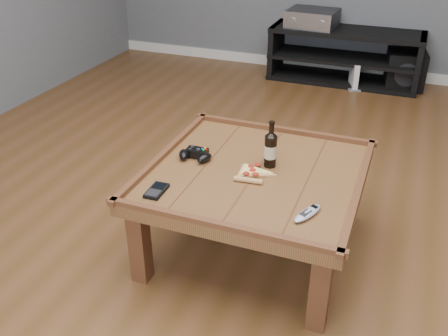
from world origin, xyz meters
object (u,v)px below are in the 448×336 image
(game_controller, at_px, (195,155))
(remote_control, at_px, (308,213))
(pizza_slice, at_px, (252,173))
(coffee_table, at_px, (255,182))
(av_receiver, at_px, (312,18))
(smartphone, at_px, (156,191))
(game_console, at_px, (354,77))
(subwoofer, at_px, (405,69))
(beer_bottle, at_px, (271,149))
(media_console, at_px, (344,56))

(game_controller, height_order, remote_control, game_controller)
(game_controller, height_order, pizza_slice, game_controller)
(coffee_table, relative_size, av_receiver, 2.18)
(pizza_slice, distance_m, smartphone, 0.46)
(pizza_slice, bearing_deg, game_console, 81.68)
(av_receiver, bearing_deg, game_controller, -85.21)
(subwoofer, bearing_deg, av_receiver, 174.75)
(subwoofer, bearing_deg, game_controller, -116.34)
(av_receiver, bearing_deg, beer_bottle, -77.31)
(game_controller, bearing_deg, smartphone, -97.09)
(beer_bottle, relative_size, smartphone, 1.77)
(smartphone, bearing_deg, av_receiver, 87.86)
(game_console, bearing_deg, remote_control, -108.69)
(av_receiver, xyz_separation_m, subwoofer, (0.90, 0.05, -0.41))
(coffee_table, xyz_separation_m, av_receiver, (-0.33, 2.74, 0.19))
(coffee_table, distance_m, game_controller, 0.33)
(beer_bottle, height_order, pizza_slice, beer_bottle)
(game_controller, relative_size, pizza_slice, 0.75)
(beer_bottle, distance_m, av_receiver, 2.69)
(game_controller, bearing_deg, subwoofer, 70.65)
(smartphone, bearing_deg, pizza_slice, 39.42)
(av_receiver, relative_size, subwoofer, 1.22)
(coffee_table, bearing_deg, game_controller, 177.50)
(av_receiver, bearing_deg, remote_control, -73.32)
(beer_bottle, height_order, subwoofer, beer_bottle)
(pizza_slice, relative_size, smartphone, 1.91)
(media_console, bearing_deg, coffee_table, -90.00)
(media_console, relative_size, remote_control, 7.88)
(beer_bottle, bearing_deg, av_receiver, 98.11)
(game_controller, height_order, av_receiver, av_receiver)
(coffee_table, height_order, media_console, media_console)
(remote_control, relative_size, game_console, 0.73)
(media_console, height_order, av_receiver, av_receiver)
(media_console, relative_size, game_console, 5.79)
(game_controller, distance_m, subwoofer, 2.94)
(game_controller, bearing_deg, beer_bottle, 8.26)
(coffee_table, xyz_separation_m, game_controller, (-0.32, 0.01, 0.08))
(beer_bottle, height_order, av_receiver, beer_bottle)
(media_console, relative_size, pizza_slice, 5.52)
(media_console, relative_size, beer_bottle, 5.96)
(game_controller, bearing_deg, remote_control, -26.22)
(coffee_table, relative_size, pizza_slice, 4.06)
(media_console, bearing_deg, pizza_slice, -90.18)
(beer_bottle, relative_size, pizza_slice, 0.93)
(coffee_table, bearing_deg, smartphone, -136.53)
(subwoofer, bearing_deg, media_console, 176.21)
(smartphone, height_order, remote_control, remote_control)
(game_controller, xyz_separation_m, av_receiver, (-0.01, 2.73, 0.10))
(pizza_slice, height_order, remote_control, same)
(media_console, height_order, remote_control, media_console)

